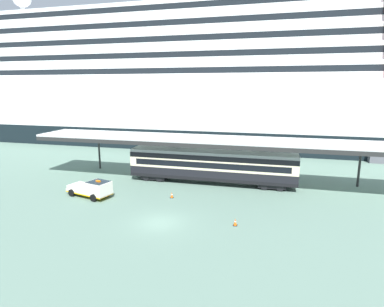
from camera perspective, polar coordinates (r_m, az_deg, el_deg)
ground_plane at (r=29.07m, az=-5.83°, el=-12.19°), size 400.00×400.00×0.00m
cruise_ship at (r=72.98m, az=2.24°, el=12.45°), size 165.62×30.84×38.32m
platform_canopy at (r=39.21m, az=3.68°, el=2.43°), size 46.42×6.04×5.64m
train_carriage at (r=39.46m, az=3.51°, el=-2.14°), size 20.57×2.81×4.11m
service_truck at (r=36.50m, az=-17.42°, el=-5.98°), size 5.54×3.28×2.02m
traffic_cone_near at (r=34.88m, az=-3.65°, el=-7.45°), size 0.36×0.36×0.63m
traffic_cone_mid at (r=28.46m, az=7.76°, el=-12.10°), size 0.36×0.36×0.64m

